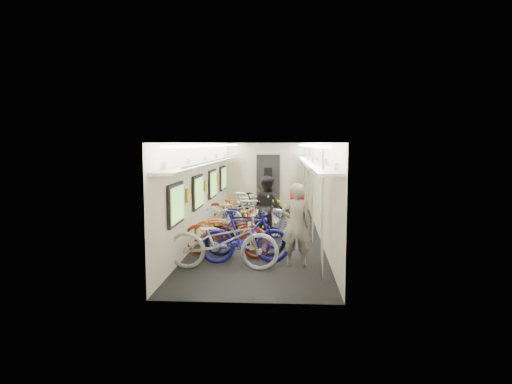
# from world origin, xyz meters

# --- Properties ---
(train_car_shell) EXTENTS (10.00, 10.00, 10.00)m
(train_car_shell) POSITION_xyz_m (-0.36, 0.71, 1.66)
(train_car_shell) COLOR black
(train_car_shell) RESTS_ON ground
(bicycle_0) EXTENTS (2.14, 0.78, 1.11)m
(bicycle_0) POSITION_xyz_m (-0.57, -3.20, 0.56)
(bicycle_0) COLOR #A7A8AC
(bicycle_0) RESTS_ON ground
(bicycle_1) EXTENTS (1.85, 0.71, 1.08)m
(bicycle_1) POSITION_xyz_m (-0.18, -2.72, 0.54)
(bicycle_1) COLOR navy
(bicycle_1) RESTS_ON ground
(bicycle_2) EXTENTS (2.05, 1.11, 1.02)m
(bicycle_2) POSITION_xyz_m (-0.63, -2.19, 0.51)
(bicycle_2) COLOR maroon
(bicycle_2) RESTS_ON ground
(bicycle_3) EXTENTS (1.74, 0.52, 1.04)m
(bicycle_3) POSITION_xyz_m (-0.23, -2.18, 0.52)
(bicycle_3) COLOR black
(bicycle_3) RESTS_ON ground
(bicycle_4) EXTENTS (1.91, 1.23, 0.95)m
(bicycle_4) POSITION_xyz_m (-0.68, -1.55, 0.47)
(bicycle_4) COLOR #C87612
(bicycle_4) RESTS_ON ground
(bicycle_5) EXTENTS (1.97, 0.63, 1.17)m
(bicycle_5) POSITION_xyz_m (-0.22, -0.21, 0.59)
(bicycle_5) COLOR silver
(bicycle_5) RESTS_ON ground
(bicycle_6) EXTENTS (2.26, 1.38, 1.12)m
(bicycle_6) POSITION_xyz_m (-0.68, 0.10, 0.56)
(bicycle_6) COLOR silver
(bicycle_6) RESTS_ON ground
(bicycle_7) EXTENTS (1.66, 0.60, 0.97)m
(bicycle_7) POSITION_xyz_m (-0.27, 0.17, 0.49)
(bicycle_7) COLOR navy
(bicycle_7) RESTS_ON ground
(bicycle_8) EXTENTS (2.14, 0.98, 1.09)m
(bicycle_8) POSITION_xyz_m (-0.70, 1.33, 0.54)
(bicycle_8) COLOR maroon
(bicycle_8) RESTS_ON ground
(bicycle_9) EXTENTS (1.70, 0.99, 0.99)m
(bicycle_9) POSITION_xyz_m (-0.18, 1.52, 0.49)
(bicycle_9) COLOR black
(bicycle_9) RESTS_ON ground
(bicycle_10) EXTENTS (2.01, 0.97, 1.01)m
(bicycle_10) POSITION_xyz_m (-0.35, 2.48, 0.51)
(bicycle_10) COLOR #D8E415
(bicycle_10) RESTS_ON ground
(passenger_near) EXTENTS (0.62, 0.42, 1.64)m
(passenger_near) POSITION_xyz_m (0.83, -2.88, 0.82)
(passenger_near) COLOR gray
(passenger_near) RESTS_ON ground
(passenger_mid) EXTENTS (0.97, 0.96, 1.58)m
(passenger_mid) POSITION_xyz_m (0.15, -0.12, 0.79)
(passenger_mid) COLOR black
(passenger_mid) RESTS_ON ground
(backpack) EXTENTS (0.29, 0.22, 0.38)m
(backpack) POSITION_xyz_m (0.85, -2.41, 1.28)
(backpack) COLOR #B11411
(backpack) RESTS_ON passenger_near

